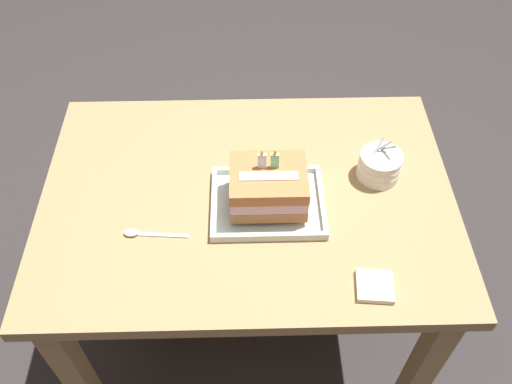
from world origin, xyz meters
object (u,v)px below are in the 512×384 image
foil_tray (266,203)px  napkin_pile (373,286)px  bowl_stack (378,166)px  serving_spoon_near_tray (138,233)px  birthday_cake (267,186)px

foil_tray → napkin_pile: (0.23, -0.24, -0.00)m
bowl_stack → serving_spoon_near_tray: bowl_stack is taller
birthday_cake → napkin_pile: (0.23, -0.24, -0.07)m
foil_tray → birthday_cake: bearing=90.0°
serving_spoon_near_tray → birthday_cake: bearing=14.9°
foil_tray → serving_spoon_near_tray: 0.32m
foil_tray → serving_spoon_near_tray: (-0.31, -0.08, -0.00)m
napkin_pile → foil_tray: bearing=133.2°
serving_spoon_near_tray → napkin_pile: (0.54, -0.16, 0.00)m
birthday_cake → bowl_stack: birthday_cake is taller
foil_tray → serving_spoon_near_tray: size_ratio=1.78×
birthday_cake → bowl_stack: size_ratio=1.59×
napkin_pile → bowl_stack: bearing=79.3°
birthday_cake → napkin_pile: bearing=-46.8°
birthday_cake → foil_tray: bearing=-90.0°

